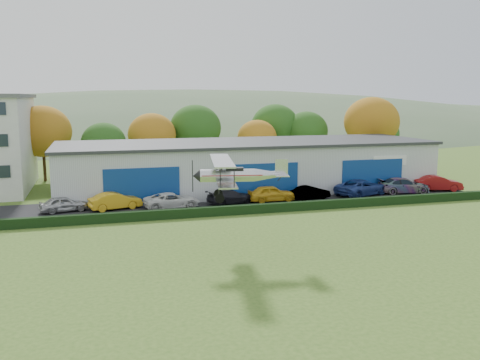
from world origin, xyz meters
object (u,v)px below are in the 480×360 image
object	(u,v)px
car_5	(310,193)
car_7	(403,185)
car_0	(64,204)
car_3	(231,197)
car_6	(361,187)
car_4	(271,193)
hangar	(247,165)
car_8	(438,183)
car_2	(172,200)
car_1	(115,201)
biplane	(236,174)

from	to	relation	value
car_5	car_7	xyz separation A→B (m)	(10.83, 0.42, 0.13)
car_0	car_7	xyz separation A→B (m)	(34.08, -0.32, 0.10)
car_3	car_6	distance (m)	14.03
car_4	car_7	world-z (taller)	car_7
hangar	car_3	world-z (taller)	hangar
car_3	car_8	world-z (taller)	car_8
car_3	car_4	world-z (taller)	car_4
car_5	car_6	bearing A→B (deg)	-98.91
car_0	car_3	xyz separation A→B (m)	(15.09, -0.64, -0.02)
car_2	car_5	xyz separation A→B (m)	(13.82, 0.35, -0.04)
hangar	car_4	xyz separation A→B (m)	(0.24, -7.40, -1.82)
car_1	car_3	size ratio (longest dim) A/B	1.01
car_5	car_6	size ratio (longest dim) A/B	0.67
car_0	car_8	bearing A→B (deg)	-103.92
car_6	car_7	size ratio (longest dim) A/B	1.09
car_5	biplane	world-z (taller)	biplane
car_0	car_3	bearing A→B (deg)	-106.00
hangar	biplane	distance (m)	23.72
car_6	car_0	bearing A→B (deg)	67.25
car_0	car_4	distance (m)	19.20
car_3	car_8	distance (m)	23.30
car_4	biplane	xyz separation A→B (m)	(-7.72, -14.97, 4.36)
car_4	car_5	size ratio (longest dim) A/B	1.13
hangar	car_7	xyz separation A→B (m)	(15.14, -7.07, -1.81)
hangar	car_4	world-z (taller)	hangar
car_2	car_8	xyz separation A→B (m)	(28.95, 0.87, 0.12)
car_2	car_4	distance (m)	9.76
car_2	biplane	xyz separation A→B (m)	(2.03, -14.53, 4.44)
car_0	car_4	xyz separation A→B (m)	(19.18, -0.65, 0.09)
hangar	car_0	world-z (taller)	hangar
car_0	car_3	distance (m)	15.10
hangar	car_0	xyz separation A→B (m)	(-18.95, -6.75, -1.91)
car_7	biplane	distance (m)	27.65
car_4	car_8	world-z (taller)	car_8
car_1	car_2	distance (m)	5.07
car_0	biplane	world-z (taller)	biplane
car_3	car_8	xyz separation A→B (m)	(23.30, 0.42, 0.15)
car_0	car_8	world-z (taller)	car_8
car_3	car_0	bearing A→B (deg)	74.55
car_3	car_7	bearing A→B (deg)	-102.09
car_8	biplane	size ratio (longest dim) A/B	0.70
hangar	car_5	distance (m)	8.85
hangar	car_5	size ratio (longest dim) A/B	10.01
car_3	car_7	xyz separation A→B (m)	(18.99, 0.32, 0.13)
car_6	car_8	xyz separation A→B (m)	(9.28, 0.09, -0.01)
car_4	car_8	bearing A→B (deg)	-89.06
car_8	car_1	bearing A→B (deg)	104.80
car_4	car_8	distance (m)	19.21
car_0	car_7	bearing A→B (deg)	-104.13
hangar	car_4	distance (m)	7.62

